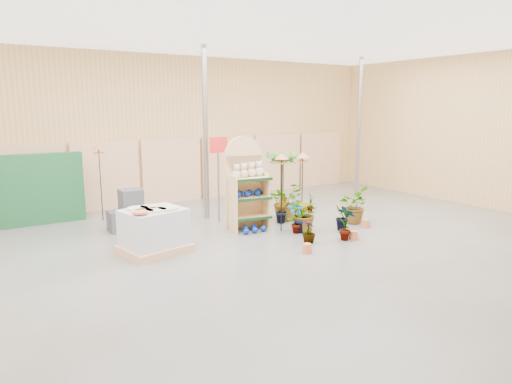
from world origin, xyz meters
TOP-DOWN VIEW (x-y plane):
  - room at (0.00, 0.91)m, footprint 15.20×12.10m
  - display_shelf at (0.37, 2.08)m, footprint 1.03×0.74m
  - teddy_bears at (0.40, 1.98)m, footprint 0.84×0.22m
  - gazing_balls_shelf at (0.37, 1.95)m, footprint 0.83×0.28m
  - gazing_balls_floor at (0.29, 1.63)m, footprint 0.63×0.39m
  - pallet_stack at (-2.22, 1.41)m, footprint 1.46×1.29m
  - charcoal_planters at (-2.17, 3.41)m, footprint 0.80×0.50m
  - trellis_stock at (-3.80, 5.20)m, footprint 2.00×0.30m
  - offer_sign at (0.10, 2.98)m, footprint 0.50×0.08m
  - bird_table_front at (0.93, 1.36)m, footprint 0.34×0.34m
  - bird_table_right at (1.89, 1.80)m, footprint 0.34×0.34m
  - bird_table_back at (-2.45, 4.73)m, footprint 0.34×0.34m
  - palm at (2.08, 2.95)m, footprint 0.70×0.70m
  - potted_plant_0 at (1.11, 1.02)m, footprint 0.47×0.41m
  - potted_plant_1 at (1.25, 1.05)m, footprint 0.42×0.47m
  - potted_plant_2 at (1.34, 1.01)m, footprint 1.08×1.09m
  - potted_plant_4 at (2.77, 2.53)m, footprint 0.39×0.38m
  - potted_plant_5 at (1.40, 2.03)m, footprint 0.42×0.45m
  - potted_plant_6 at (1.68, 2.23)m, footprint 0.98×0.87m
  - potted_plant_7 at (0.88, 0.24)m, footprint 0.30×0.30m
  - potted_plant_8 at (1.70, -0.04)m, footprint 0.37×0.48m
  - potted_plant_9 at (2.17, 0.62)m, footprint 0.45×0.40m
  - potted_plant_10 at (2.97, 1.04)m, footprint 1.09×1.09m

SIDE VIEW (x-z plane):
  - gazing_balls_floor at x=0.29m, z-range 0.00..0.15m
  - potted_plant_7 at x=0.88m, z-range 0.00..0.51m
  - potted_plant_4 at x=2.77m, z-range 0.00..0.61m
  - potted_plant_5 at x=1.40m, z-range 0.00..0.65m
  - potted_plant_9 at x=2.17m, z-range 0.00..0.67m
  - potted_plant_1 at x=1.25m, z-range 0.00..0.72m
  - potted_plant_0 at x=1.11m, z-range 0.00..0.76m
  - potted_plant_8 at x=1.70m, z-range 0.00..0.81m
  - charcoal_planters at x=-2.17m, z-range -0.08..0.92m
  - potted_plant_2 at x=1.34m, z-range 0.00..0.91m
  - pallet_stack at x=-2.22m, z-range -0.02..0.93m
  - potted_plant_10 at x=2.97m, z-range 0.00..0.92m
  - potted_plant_6 at x=1.68m, z-range 0.00..1.01m
  - gazing_balls_shelf at x=0.37m, z-range 0.81..0.97m
  - trellis_stock at x=-3.80m, z-range 0.00..1.80m
  - display_shelf at x=0.37m, z-range -0.10..2.17m
  - teddy_bears at x=0.40m, z-range 1.25..1.61m
  - palm at x=2.08m, z-range 0.65..2.46m
  - offer_sign at x=0.10m, z-range 0.47..2.67m
  - bird_table_right at x=1.89m, z-range 0.78..2.60m
  - bird_table_front at x=0.93m, z-range 0.81..2.70m
  - bird_table_back at x=-2.45m, z-range 0.87..2.88m
  - room at x=0.00m, z-range -0.14..4.56m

